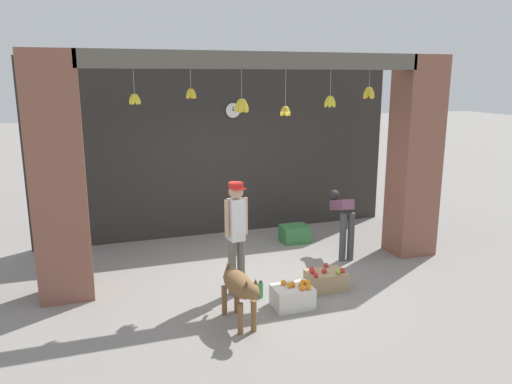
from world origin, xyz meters
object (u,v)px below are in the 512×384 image
Objects in this scene: fruit_crate_apples at (326,280)px; water_bottle at (261,290)px; produce_box_green at (295,234)px; fruit_crate_oranges at (293,296)px; dog at (240,287)px; wall_clock at (233,110)px; worker_stooping at (342,216)px; shopkeeper at (236,230)px.

water_bottle is (-0.98, 0.03, -0.03)m from fruit_crate_apples.
produce_box_green is at bearing 55.95° from water_bottle.
dog is at bearing -163.74° from fruit_crate_oranges.
water_bottle is 3.80m from wall_clock.
water_bottle is at bearing -142.11° from worker_stooping.
shopkeeper is at bearing 168.17° from fruit_crate_apples.
shopkeeper is at bearing -150.63° from worker_stooping.
fruit_crate_oranges is 2.14× the size of water_bottle.
shopkeeper is 6.62× the size of water_bottle.
fruit_crate_oranges is (0.58, -0.65, -0.78)m from shopkeeper.
wall_clock reaches higher than dog.
fruit_crate_oranges is 1.05× the size of produce_box_green.
fruit_crate_apples reaches higher than water_bottle.
fruit_crate_oranges is at bearing -113.69° from produce_box_green.
fruit_crate_oranges reaches higher than fruit_crate_apples.
fruit_crate_apples is 0.98m from water_bottle.
fruit_crate_apples is (1.26, -0.26, -0.80)m from shopkeeper.
dog reaches higher than water_bottle.
wall_clock reaches higher than fruit_crate_oranges.
shopkeeper is 1.17m from fruit_crate_oranges.
produce_box_green is (0.40, 2.08, 0.02)m from fruit_crate_apples.
shopkeeper is at bearing 139.96° from water_bottle.
dog is 3.55× the size of wall_clock.
wall_clock is at bearing 132.50° from produce_box_green.
water_bottle is (0.28, -0.23, -0.82)m from shopkeeper.
shopkeeper reaches higher than fruit_crate_apples.
worker_stooping is 1.54m from fruit_crate_apples.
dog is 0.65× the size of shopkeeper.
produce_box_green is at bearing -47.50° from wall_clock.
wall_clock reaches higher than fruit_crate_apples.
dog is 4.23m from wall_clock.
water_bottle is (-1.85, -1.11, -0.59)m from worker_stooping.
produce_box_green is at bearing 79.11° from fruit_crate_apples.
dog reaches higher than produce_box_green.
produce_box_green is 2.05× the size of water_bottle.
wall_clock is at bearing 159.58° from dog.
fruit_crate_oranges is at bearing 122.83° from shopkeeper.
dog is 0.97× the size of worker_stooping.
dog is at bearing -124.92° from produce_box_green.
dog is at bearing 66.77° from shopkeeper.
shopkeeper is 2.31m from worker_stooping.
wall_clock is (0.50, 3.01, 2.26)m from water_bottle.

